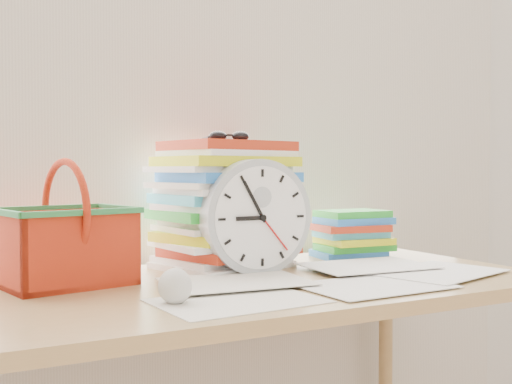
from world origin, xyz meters
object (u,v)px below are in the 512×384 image
desk (249,313)px  book_stack (349,234)px  clock (256,217)px  basket (65,223)px  paper_stack (226,204)px

desk → book_stack: (0.44, 0.21, 0.14)m
clock → book_stack: bearing=20.2°
desk → basket: size_ratio=5.15×
paper_stack → book_stack: 0.40m
paper_stack → book_stack: size_ratio=1.46×
book_stack → basket: 0.82m
book_stack → basket: basket is taller
book_stack → basket: (-0.82, -0.07, 0.07)m
paper_stack → basket: bearing=-169.8°
paper_stack → basket: 0.43m
clock → basket: 0.44m
desk → book_stack: 0.50m
desk → clock: 0.23m
paper_stack → clock: size_ratio=1.23×
basket → book_stack: bearing=-6.8°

